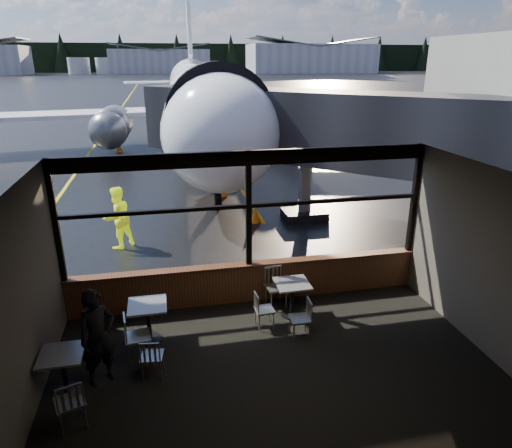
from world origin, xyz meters
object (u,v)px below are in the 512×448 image
object	(u,v)px
chair_left_s	(70,402)
cone_extra	(255,215)
chair_near_n	(276,288)
cone_nose	(224,190)
airliner	(198,55)
cafe_table_near	(292,299)
cafe_table_mid	(149,322)
passenger	(98,337)
chair_mid_s	(152,356)
chair_near_e	(300,319)
cone_wing	(119,147)
cafe_table_left	(64,373)
chair_near_w	(264,310)
jet_bridge	(321,150)
ground_crew	(117,218)
chair_mid_w	(138,337)

from	to	relation	value
chair_left_s	cone_extra	world-z (taller)	chair_left_s
chair_near_n	cone_nose	world-z (taller)	chair_near_n
airliner	cafe_table_near	world-z (taller)	airliner
cafe_table_mid	passenger	xyz separation A→B (m)	(-0.79, -1.08, 0.47)
chair_mid_s	passenger	world-z (taller)	passenger
chair_near_e	cone_extra	bearing A→B (deg)	-2.00
cone_wing	cone_extra	distance (m)	15.18
cafe_table_left	passenger	bearing A→B (deg)	18.12
airliner	cone_nose	xyz separation A→B (m)	(-0.11, -10.89, -5.31)
chair_near_w	cone_nose	size ratio (longest dim) A/B	1.63
jet_bridge	chair_mid_s	size ratio (longest dim) A/B	13.55
airliner	chair_mid_s	distance (m)	22.65
chair_near_e	cone_nose	world-z (taller)	chair_near_e
cafe_table_near	cone_extra	size ratio (longest dim) A/B	1.46
chair_near_e	ground_crew	xyz separation A→B (m)	(-3.87, 5.62, 0.50)
cafe_table_mid	chair_near_w	xyz separation A→B (m)	(2.34, 0.01, -0.01)
chair_near_w	chair_near_n	distance (m)	0.90
chair_mid_w	chair_left_s	world-z (taller)	chair_mid_w
chair_near_e	chair_mid_w	bearing A→B (deg)	93.78
cafe_table_mid	chair_left_s	distance (m)	2.36
airliner	jet_bridge	xyz separation A→B (m)	(2.87, -14.05, -3.20)
cafe_table_mid	cone_nose	distance (m)	10.26
chair_mid_w	cone_wing	distance (m)	21.27
chair_near_e	chair_mid_s	distance (m)	2.95
airliner	cone_wing	world-z (taller)	airliner
jet_bridge	cafe_table_mid	distance (m)	9.09
cafe_table_near	cafe_table_left	distance (m)	4.67
chair_mid_s	chair_mid_w	size ratio (longest dim) A/B	0.84
airliner	passenger	distance (m)	22.63
cafe_table_left	chair_near_w	world-z (taller)	chair_near_w
chair_mid_s	airliner	bearing A→B (deg)	90.38
chair_mid_w	cone_extra	world-z (taller)	chair_mid_w
chair_near_w	chair_left_s	size ratio (longest dim) A/B	0.90
cafe_table_mid	passenger	bearing A→B (deg)	-126.07
chair_near_w	chair_near_n	world-z (taller)	chair_near_n
chair_near_w	ground_crew	distance (m)	6.08
ground_crew	cone_nose	size ratio (longest dim) A/B	3.79
chair_near_e	chair_mid_s	xyz separation A→B (m)	(-2.88, -0.62, -0.02)
cafe_table_mid	chair_near_n	size ratio (longest dim) A/B	0.88
jet_bridge	chair_near_w	world-z (taller)	jet_bridge
airliner	cone_nose	bearing A→B (deg)	-88.16
passenger	cone_wing	bearing A→B (deg)	63.76
chair_near_e	chair_near_n	world-z (taller)	chair_near_n
cone_wing	chair_mid_s	bearing A→B (deg)	-84.48
airliner	chair_left_s	size ratio (longest dim) A/B	41.42
chair_mid_w	ground_crew	bearing A→B (deg)	-179.13
chair_left_s	cafe_table_mid	bearing A→B (deg)	43.06
airliner	cone_wing	distance (m)	7.27
chair_near_w	cone_extra	xyz separation A→B (m)	(1.15, 6.46, -0.13)
cone_extra	cafe_table_near	bearing A→B (deg)	-94.30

